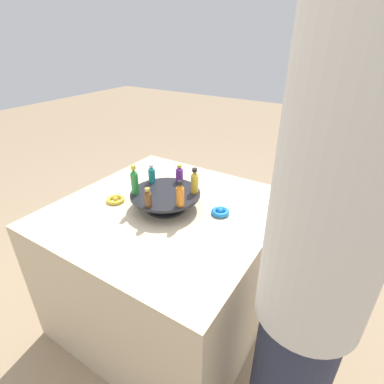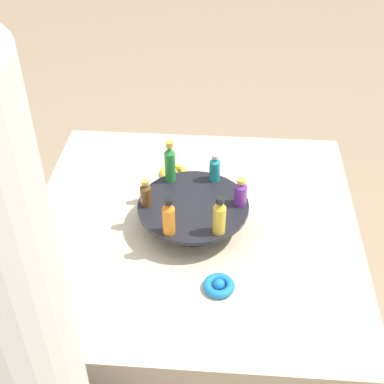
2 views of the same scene
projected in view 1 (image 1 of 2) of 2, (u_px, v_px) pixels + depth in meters
The scene contains 12 objects.
ground_plane at pixel (171, 309), 1.78m from camera, with size 12.00×12.00×0.00m, color #997F60.
party_table at pixel (169, 264), 1.62m from camera, with size 1.00×1.00×0.71m.
display_stand at pixel (166, 198), 1.42m from camera, with size 0.33×0.33×0.08m.
bottle_green at pixel (135, 181), 1.37m from camera, with size 0.03×0.03×0.14m.
bottle_brown at pixel (148, 198), 1.28m from camera, with size 0.03×0.03×0.09m.
bottle_orange at pixel (180, 194), 1.28m from camera, with size 0.04×0.04×0.12m.
bottle_gold at pixel (195, 181), 1.39m from camera, with size 0.04×0.04×0.12m.
bottle_purple at pixel (179, 174), 1.50m from camera, with size 0.04×0.04×0.09m.
bottle_teal at pixel (152, 174), 1.49m from camera, with size 0.03×0.03×0.09m.
ribbon_bow_blue at pixel (220, 212), 1.39m from camera, with size 0.08×0.08×0.03m.
ribbon_bow_gold at pixel (115, 200), 1.49m from camera, with size 0.09×0.09×0.03m.
person_figure at pixel (316, 273), 0.81m from camera, with size 0.30×0.30×1.75m.
Camera 1 is at (-0.98, -0.77, 1.46)m, focal length 28.00 mm.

